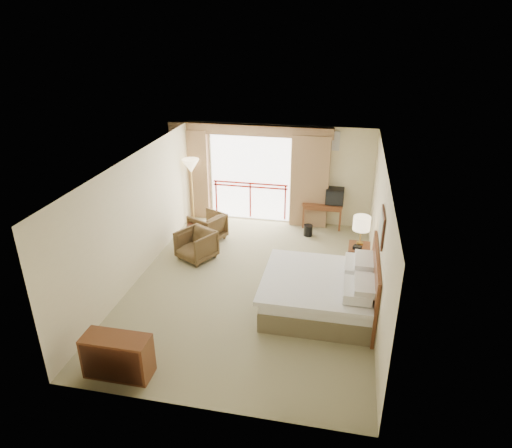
% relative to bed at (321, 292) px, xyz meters
% --- Properties ---
extents(floor, '(7.00, 7.00, 0.00)m').
position_rel_bed_xyz_m(floor, '(-1.50, 0.60, -0.38)').
color(floor, gray).
rests_on(floor, ground).
extents(ceiling, '(7.00, 7.00, 0.00)m').
position_rel_bed_xyz_m(ceiling, '(-1.50, 0.60, 2.32)').
color(ceiling, white).
rests_on(ceiling, wall_back).
extents(wall_back, '(5.00, 0.00, 5.00)m').
position_rel_bed_xyz_m(wall_back, '(-1.50, 4.10, 0.97)').
color(wall_back, beige).
rests_on(wall_back, ground).
extents(wall_front, '(5.00, 0.00, 5.00)m').
position_rel_bed_xyz_m(wall_front, '(-1.50, -2.90, 0.97)').
color(wall_front, beige).
rests_on(wall_front, ground).
extents(wall_left, '(0.00, 7.00, 7.00)m').
position_rel_bed_xyz_m(wall_left, '(-4.00, 0.60, 0.97)').
color(wall_left, beige).
rests_on(wall_left, ground).
extents(wall_right, '(0.00, 7.00, 7.00)m').
position_rel_bed_xyz_m(wall_right, '(1.00, 0.60, 0.97)').
color(wall_right, beige).
rests_on(wall_right, ground).
extents(balcony_door, '(2.40, 0.00, 2.40)m').
position_rel_bed_xyz_m(balcony_door, '(-2.30, 4.08, 0.82)').
color(balcony_door, white).
rests_on(balcony_door, wall_back).
extents(balcony_railing, '(2.09, 0.03, 1.02)m').
position_rel_bed_xyz_m(balcony_railing, '(-2.30, 4.06, 0.44)').
color(balcony_railing, '#AC1C0E').
rests_on(balcony_railing, wall_back).
extents(curtain_left, '(1.00, 0.26, 2.50)m').
position_rel_bed_xyz_m(curtain_left, '(-3.95, 3.95, 0.87)').
color(curtain_left, brown).
rests_on(curtain_left, wall_back).
extents(curtain_right, '(1.00, 0.26, 2.50)m').
position_rel_bed_xyz_m(curtain_right, '(-0.65, 3.95, 0.87)').
color(curtain_right, brown).
rests_on(curtain_right, wall_back).
extents(valance, '(4.40, 0.22, 0.28)m').
position_rel_bed_xyz_m(valance, '(-2.30, 3.98, 2.17)').
color(valance, brown).
rests_on(valance, wall_back).
extents(hvac_vent, '(0.50, 0.04, 0.50)m').
position_rel_bed_xyz_m(hvac_vent, '(-0.20, 4.07, 1.97)').
color(hvac_vent, silver).
rests_on(hvac_vent, wall_back).
extents(bed, '(2.13, 2.06, 0.97)m').
position_rel_bed_xyz_m(bed, '(0.00, 0.00, 0.00)').
color(bed, brown).
rests_on(bed, floor).
extents(headboard, '(0.06, 2.10, 1.30)m').
position_rel_bed_xyz_m(headboard, '(0.96, 0.00, 0.27)').
color(headboard, '#582A16').
rests_on(headboard, wall_right).
extents(framed_art, '(0.04, 0.72, 0.60)m').
position_rel_bed_xyz_m(framed_art, '(0.97, 0.00, 1.47)').
color(framed_art, black).
rests_on(framed_art, wall_right).
extents(nightstand, '(0.48, 0.57, 0.66)m').
position_rel_bed_xyz_m(nightstand, '(0.70, 1.56, -0.04)').
color(nightstand, '#582A16').
rests_on(nightstand, floor).
extents(table_lamp, '(0.37, 0.37, 0.66)m').
position_rel_bed_xyz_m(table_lamp, '(0.70, 1.61, 0.80)').
color(table_lamp, tan).
rests_on(table_lamp, nightstand).
extents(phone, '(0.20, 0.18, 0.08)m').
position_rel_bed_xyz_m(phone, '(0.65, 1.41, 0.32)').
color(phone, black).
rests_on(phone, nightstand).
extents(desk, '(1.06, 0.51, 0.69)m').
position_rel_bed_xyz_m(desk, '(-0.26, 3.97, 0.16)').
color(desk, '#582A16').
rests_on(desk, floor).
extents(tv, '(0.47, 0.38, 0.43)m').
position_rel_bed_xyz_m(tv, '(0.04, 3.91, 0.53)').
color(tv, black).
rests_on(tv, desk).
extents(coffee_maker, '(0.13, 0.13, 0.28)m').
position_rel_bed_xyz_m(coffee_maker, '(-0.61, 3.92, 0.45)').
color(coffee_maker, black).
rests_on(coffee_maker, desk).
extents(cup, '(0.10, 0.10, 0.11)m').
position_rel_bed_xyz_m(cup, '(-0.46, 3.87, 0.37)').
color(cup, white).
rests_on(cup, desk).
extents(wastebasket, '(0.26, 0.26, 0.29)m').
position_rel_bed_xyz_m(wastebasket, '(-0.57, 3.26, -0.23)').
color(wastebasket, black).
rests_on(wastebasket, floor).
extents(armchair_far, '(1.03, 1.02, 0.70)m').
position_rel_bed_xyz_m(armchair_far, '(-3.08, 2.52, -0.38)').
color(armchair_far, '#4A351C').
rests_on(armchair_far, floor).
extents(armchair_near, '(1.04, 1.05, 0.71)m').
position_rel_bed_xyz_m(armchair_near, '(-3.03, 1.47, -0.38)').
color(armchair_near, '#4A351C').
rests_on(armchair_near, floor).
extents(side_table, '(0.48, 0.48, 0.53)m').
position_rel_bed_xyz_m(side_table, '(-3.26, 2.19, -0.01)').
color(side_table, black).
rests_on(side_table, floor).
extents(book, '(0.19, 0.23, 0.02)m').
position_rel_bed_xyz_m(book, '(-3.26, 2.19, 0.16)').
color(book, white).
rests_on(book, side_table).
extents(floor_lamp, '(0.46, 0.46, 1.82)m').
position_rel_bed_xyz_m(floor_lamp, '(-3.78, 3.48, 1.19)').
color(floor_lamp, tan).
rests_on(floor_lamp, floor).
extents(dresser, '(1.07, 0.45, 0.71)m').
position_rel_bed_xyz_m(dresser, '(-3.02, -2.47, -0.02)').
color(dresser, '#582A16').
rests_on(dresser, floor).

